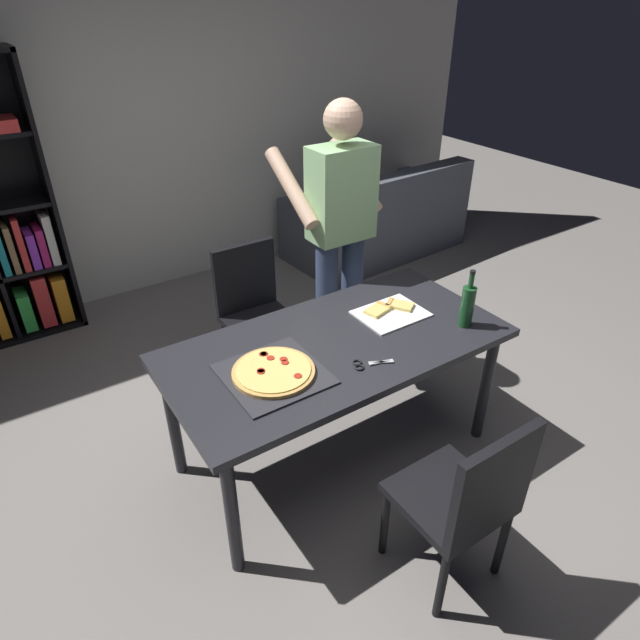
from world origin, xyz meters
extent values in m
plane|color=gray|center=(0.00, 0.00, 0.00)|extent=(12.00, 12.00, 0.00)
cube|color=silver|center=(0.00, 2.60, 1.40)|extent=(6.40, 0.10, 2.80)
cube|color=#232328|center=(0.00, 0.00, 0.73)|extent=(1.71, 0.86, 0.04)
cylinder|color=#232328|center=(-0.78, -0.35, 0.35)|extent=(0.06, 0.06, 0.71)
cylinder|color=#232328|center=(0.78, -0.35, 0.35)|extent=(0.06, 0.06, 0.71)
cylinder|color=#232328|center=(-0.78, 0.35, 0.35)|extent=(0.06, 0.06, 0.71)
cylinder|color=#232328|center=(0.78, 0.35, 0.35)|extent=(0.06, 0.06, 0.71)
cube|color=black|center=(0.00, -0.83, 0.43)|extent=(0.42, 0.42, 0.04)
cube|color=black|center=(0.00, -1.02, 0.68)|extent=(0.42, 0.04, 0.45)
cylinder|color=black|center=(0.18, -0.65, 0.21)|extent=(0.04, 0.04, 0.41)
cylinder|color=black|center=(-0.18, -0.65, 0.21)|extent=(0.04, 0.04, 0.41)
cylinder|color=black|center=(0.18, -1.01, 0.21)|extent=(0.04, 0.04, 0.41)
cylinder|color=black|center=(-0.18, -1.01, 0.21)|extent=(0.04, 0.04, 0.41)
cube|color=black|center=(0.00, 0.83, 0.43)|extent=(0.42, 0.42, 0.04)
cube|color=black|center=(0.00, 1.02, 0.68)|extent=(0.42, 0.04, 0.45)
cylinder|color=black|center=(-0.18, 0.65, 0.21)|extent=(0.04, 0.04, 0.41)
cylinder|color=black|center=(0.18, 0.65, 0.21)|extent=(0.04, 0.04, 0.41)
cylinder|color=black|center=(-0.18, 1.01, 0.21)|extent=(0.04, 0.04, 0.41)
cylinder|color=black|center=(0.18, 1.01, 0.21)|extent=(0.04, 0.04, 0.41)
cube|color=#4C515B|center=(1.90, 2.05, 0.20)|extent=(1.75, 0.96, 0.40)
cube|color=#4C515B|center=(1.92, 1.73, 0.62)|extent=(1.71, 0.31, 0.45)
cube|color=#4C515B|center=(2.67, 2.10, 0.50)|extent=(0.22, 0.86, 0.20)
cube|color=#4C515B|center=(1.13, 2.00, 0.50)|extent=(0.22, 0.86, 0.20)
cube|color=black|center=(-0.85, 2.35, 0.97)|extent=(0.03, 0.35, 1.95)
cube|color=green|center=(-1.21, 2.33, 0.19)|extent=(0.08, 0.22, 0.29)
cube|color=red|center=(-1.08, 2.33, 0.24)|extent=(0.10, 0.22, 0.40)
cube|color=orange|center=(-0.96, 2.33, 0.22)|extent=(0.09, 0.22, 0.35)
cube|color=olive|center=(-1.18, 2.33, 0.69)|extent=(0.04, 0.22, 0.34)
cube|color=red|center=(-1.12, 2.33, 0.71)|extent=(0.04, 0.22, 0.38)
cube|color=purple|center=(-1.05, 2.33, 0.65)|extent=(0.05, 0.22, 0.26)
cube|color=#B21E66|center=(-0.99, 2.33, 0.66)|extent=(0.05, 0.22, 0.28)
cube|color=silver|center=(-0.92, 2.33, 0.70)|extent=(0.05, 0.22, 0.37)
cylinder|color=#38476B|center=(0.60, 0.68, 0.47)|extent=(0.14, 0.14, 0.95)
cylinder|color=#38476B|center=(0.40, 0.68, 0.47)|extent=(0.14, 0.14, 0.95)
cube|color=#99CC8C|center=(0.50, 0.68, 1.23)|extent=(0.38, 0.22, 0.55)
sphere|color=#E0B293|center=(0.50, 0.68, 1.64)|extent=(0.22, 0.22, 0.22)
cylinder|color=#E0B293|center=(0.73, 0.86, 1.25)|extent=(0.09, 0.50, 0.39)
cylinder|color=#E0B293|center=(0.27, 0.86, 1.25)|extent=(0.09, 0.50, 0.39)
cube|color=#2D2D33|center=(-0.39, -0.06, 0.76)|extent=(0.44, 0.44, 0.01)
cylinder|color=tan|center=(-0.39, -0.06, 0.77)|extent=(0.38, 0.38, 0.02)
cylinder|color=#EACC6B|center=(-0.39, -0.06, 0.78)|extent=(0.34, 0.34, 0.01)
cylinder|color=#B22819|center=(-0.36, 0.02, 0.79)|extent=(0.04, 0.04, 0.00)
cylinder|color=#B22819|center=(-0.37, 0.06, 0.79)|extent=(0.04, 0.04, 0.00)
cylinder|color=#B22819|center=(-0.38, 0.06, 0.79)|extent=(0.04, 0.04, 0.00)
cylinder|color=#B22819|center=(-0.45, -0.05, 0.79)|extent=(0.04, 0.04, 0.00)
cylinder|color=#B22819|center=(-0.33, -0.17, 0.79)|extent=(0.04, 0.04, 0.00)
cylinder|color=#B22819|center=(-0.32, -0.03, 0.79)|extent=(0.04, 0.04, 0.00)
cylinder|color=#B22819|center=(-0.33, -0.05, 0.79)|extent=(0.04, 0.04, 0.00)
cylinder|color=#B22819|center=(-0.45, -0.05, 0.79)|extent=(0.04, 0.04, 0.00)
cube|color=white|center=(0.39, 0.05, 0.76)|extent=(0.36, 0.28, 0.01)
cube|color=#EACC6B|center=(0.34, 0.11, 0.77)|extent=(0.16, 0.12, 0.02)
cube|color=tan|center=(0.40, 0.12, 0.77)|extent=(0.05, 0.09, 0.02)
cube|color=#EACC6B|center=(0.48, 0.08, 0.77)|extent=(0.15, 0.17, 0.02)
cube|color=tan|center=(0.44, 0.13, 0.77)|extent=(0.09, 0.07, 0.02)
cylinder|color=#194723|center=(0.64, -0.24, 0.86)|extent=(0.07, 0.07, 0.22)
cylinder|color=#194723|center=(0.64, -0.24, 1.01)|extent=(0.03, 0.03, 0.08)
cylinder|color=black|center=(0.64, -0.24, 1.06)|extent=(0.03, 0.03, 0.02)
cube|color=silver|center=(0.07, -0.26, 0.76)|extent=(0.12, 0.04, 0.01)
cube|color=silver|center=(0.07, -0.26, 0.76)|extent=(0.11, 0.07, 0.01)
torus|color=black|center=(-0.02, -0.20, 0.76)|extent=(0.06, 0.06, 0.01)
torus|color=black|center=(-0.04, -0.24, 0.76)|extent=(0.06, 0.06, 0.01)
camera|label=1|loc=(-1.30, -1.82, 2.26)|focal=30.46mm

